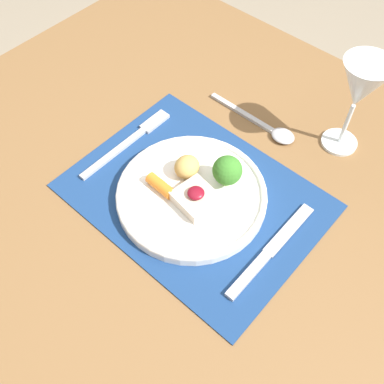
% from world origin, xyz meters
% --- Properties ---
extents(ground_plane, '(8.00, 8.00, 0.00)m').
position_xyz_m(ground_plane, '(0.00, 0.00, 0.00)').
color(ground_plane, gray).
extents(dining_table, '(1.16, 0.99, 0.73)m').
position_xyz_m(dining_table, '(0.00, 0.00, 0.63)').
color(dining_table, brown).
rests_on(dining_table, ground_plane).
extents(placemat, '(0.42, 0.32, 0.00)m').
position_xyz_m(placemat, '(0.00, 0.00, 0.73)').
color(placemat, navy).
rests_on(placemat, dining_table).
extents(dinner_plate, '(0.26, 0.26, 0.08)m').
position_xyz_m(dinner_plate, '(0.00, -0.01, 0.75)').
color(dinner_plate, white).
rests_on(dinner_plate, placemat).
extents(fork, '(0.02, 0.22, 0.01)m').
position_xyz_m(fork, '(-0.17, 0.02, 0.74)').
color(fork, '#B2B2B7').
rests_on(fork, placemat).
extents(knife, '(0.02, 0.22, 0.01)m').
position_xyz_m(knife, '(0.16, -0.01, 0.74)').
color(knife, '#B2B2B7').
rests_on(knife, placemat).
extents(spoon, '(0.20, 0.04, 0.01)m').
position_xyz_m(spoon, '(0.01, 0.21, 0.74)').
color(spoon, '#B2B2B7').
rests_on(spoon, dining_table).
extents(wine_glass_near, '(0.09, 0.09, 0.19)m').
position_xyz_m(wine_glass_near, '(0.12, 0.27, 0.87)').
color(wine_glass_near, white).
rests_on(wine_glass_near, dining_table).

